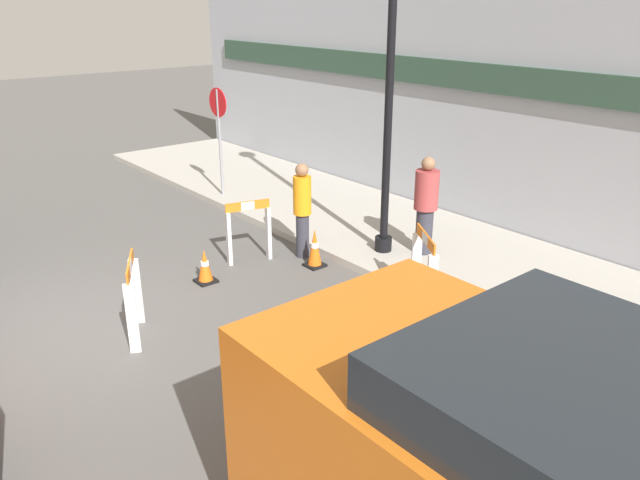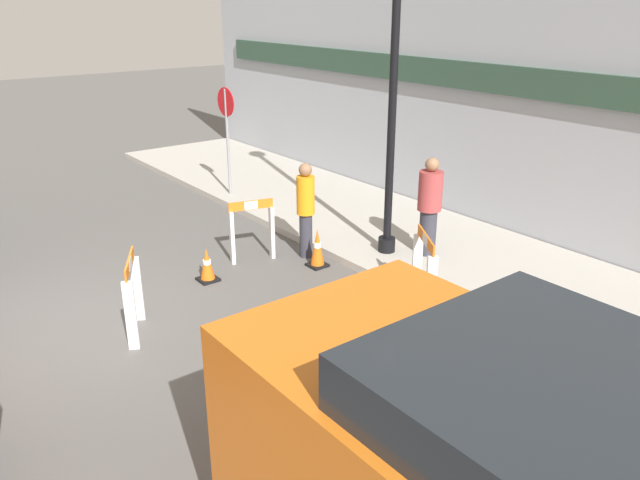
# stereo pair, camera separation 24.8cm
# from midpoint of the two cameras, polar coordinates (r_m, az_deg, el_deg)

# --- Properties ---
(ground_plane) EXTENTS (60.00, 60.00, 0.00)m
(ground_plane) POSITION_cam_midpoint_polar(r_m,az_deg,el_deg) (8.83, -22.41, -8.37)
(ground_plane) COLOR #565451
(sidewalk_slab) EXTENTS (18.00, 3.26, 0.13)m
(sidewalk_slab) POSITION_cam_midpoint_polar(r_m,az_deg,el_deg) (11.65, 7.47, 0.66)
(sidewalk_slab) COLOR #ADA89E
(sidewalk_slab) RESTS_ON ground_plane
(storefront_facade) EXTENTS (18.00, 0.22, 5.50)m
(storefront_facade) POSITION_cam_midpoint_polar(r_m,az_deg,el_deg) (12.28, 13.91, 14.24)
(storefront_facade) COLOR #A3A8B2
(storefront_facade) RESTS_ON ground_plane
(stop_sign) EXTENTS (0.60, 0.06, 2.29)m
(stop_sign) POSITION_cam_midpoint_polar(r_m,az_deg,el_deg) (13.44, -7.98, 10.47)
(stop_sign) COLOR gray
(stop_sign) RESTS_ON sidewalk_slab
(barricade_0) EXTENTS (0.60, 0.88, 1.13)m
(barricade_0) POSITION_cam_midpoint_polar(r_m,az_deg,el_deg) (6.66, -1.42, -10.54)
(barricade_0) COLOR white
(barricade_0) RESTS_ON ground_plane
(barricade_1) EXTENTS (0.80, 0.58, 1.15)m
(barricade_1) POSITION_cam_midpoint_polar(r_m,az_deg,el_deg) (8.74, 10.29, -2.77)
(barricade_1) COLOR white
(barricade_1) RESTS_ON ground_plane
(barricade_2) EXTENTS (0.33, 0.75, 1.05)m
(barricade_2) POSITION_cam_midpoint_polar(r_m,az_deg,el_deg) (10.36, -5.57, 0.99)
(barricade_2) COLOR white
(barricade_2) RESTS_ON ground_plane
(barricade_3) EXTENTS (0.80, 0.51, 1.08)m
(barricade_3) POSITION_cam_midpoint_polar(r_m,az_deg,el_deg) (8.35, -15.90, -4.74)
(barricade_3) COLOR white
(barricade_3) RESTS_ON ground_plane
(traffic_cone_0) EXTENTS (0.30, 0.30, 0.65)m
(traffic_cone_0) POSITION_cam_midpoint_polar(r_m,az_deg,el_deg) (10.16, 0.45, -0.77)
(traffic_cone_0) COLOR black
(traffic_cone_0) RESTS_ON ground_plane
(traffic_cone_1) EXTENTS (0.30, 0.30, 0.61)m
(traffic_cone_1) POSITION_cam_midpoint_polar(r_m,az_deg,el_deg) (8.03, 13.99, -7.98)
(traffic_cone_1) COLOR black
(traffic_cone_1) RESTS_ON ground_plane
(traffic_cone_2) EXTENTS (0.30, 0.30, 0.54)m
(traffic_cone_2) POSITION_cam_midpoint_polar(r_m,az_deg,el_deg) (9.80, -9.57, -2.29)
(traffic_cone_2) COLOR black
(traffic_cone_2) RESTS_ON ground_plane
(person_worker) EXTENTS (0.43, 0.43, 1.63)m
(person_worker) POSITION_cam_midpoint_polar(r_m,az_deg,el_deg) (10.37, -0.63, 3.06)
(person_worker) COLOR #33333D
(person_worker) RESTS_ON ground_plane
(person_pedestrian) EXTENTS (0.54, 0.54, 1.64)m
(person_pedestrian) POSITION_cam_midpoint_polar(r_m,az_deg,el_deg) (10.32, 10.66, 3.24)
(person_pedestrian) COLOR #33333D
(person_pedestrian) RESTS_ON sidewalk_slab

